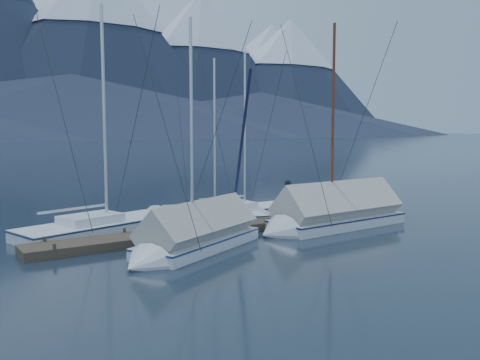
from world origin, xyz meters
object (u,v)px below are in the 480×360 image
object	(u,v)px
sailboat_open_right	(252,212)
person	(288,198)
sailboat_open_mid	(224,220)
sailboat_covered_far	(190,240)
sailboat_open_left	(118,226)
sailboat_covered_near	(329,217)

from	to	relation	value
sailboat_open_right	person	xyz separation A→B (m)	(-0.05, -2.96, 1.03)
sailboat_open_mid	sailboat_covered_far	size ratio (longest dim) A/B	0.92
sailboat_open_left	sailboat_covered_near	world-z (taller)	sailboat_open_left
sailboat_open_right	sailboat_covered_far	size ratio (longest dim) A/B	1.00
sailboat_open_mid	person	distance (m)	3.16
sailboat_open_mid	sailboat_covered_near	xyz separation A→B (m)	(3.28, -3.58, 0.35)
sailboat_open_left	sailboat_covered_far	xyz separation A→B (m)	(0.77, -5.30, 0.26)
sailboat_open_right	sailboat_open_mid	bearing A→B (deg)	-153.80
sailboat_open_left	sailboat_open_mid	distance (m)	4.88
sailboat_open_mid	sailboat_covered_near	distance (m)	4.86
sailboat_covered_far	sailboat_open_mid	bearing A→B (deg)	46.19
sailboat_covered_far	person	world-z (taller)	sailboat_covered_far
sailboat_open_left	sailboat_covered_near	size ratio (longest dim) A/B	1.05
sailboat_open_left	sailboat_covered_far	world-z (taller)	sailboat_open_left
sailboat_open_left	person	distance (m)	7.80
sailboat_open_left	sailboat_open_right	xyz separation A→B (m)	(7.20, 0.05, -0.02)
person	sailboat_covered_near	bearing A→B (deg)	-174.87
sailboat_covered_near	person	size ratio (longest dim) A/B	5.85
sailboat_open_left	sailboat_covered_far	size ratio (longest dim) A/B	1.15
sailboat_open_left	sailboat_covered_far	distance (m)	5.37
sailboat_open_mid	sailboat_covered_far	world-z (taller)	sailboat_covered_far
sailboat_covered_near	sailboat_covered_far	xyz separation A→B (m)	(-7.25, -0.56, -0.05)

